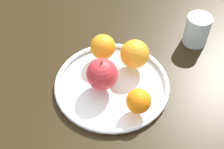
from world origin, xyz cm
name	(u,v)px	position (x,y,z in cm)	size (l,w,h in cm)	color
ground_plane	(112,91)	(0.00, 0.00, -2.00)	(142.69, 142.69, 4.00)	black
fruit_bowl	(112,84)	(0.00, 0.00, 0.92)	(30.29, 30.29, 1.80)	white
apple	(102,74)	(-2.32, 1.22, 5.85)	(8.09, 8.09, 8.89)	red
orange_back_left	(135,54)	(8.79, -0.08, 5.71)	(7.82, 7.82, 7.82)	orange
orange_center	(103,47)	(5.28, 8.41, 5.30)	(7.00, 7.00, 7.00)	orange
orange_front_left	(139,101)	(-1.78, -10.32, 4.84)	(6.08, 6.08, 6.08)	orange
ambient_mug	(197,29)	(30.12, -6.10, 4.60)	(10.89, 7.18, 9.15)	silver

